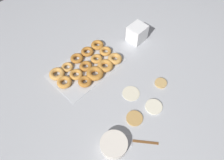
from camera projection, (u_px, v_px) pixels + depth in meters
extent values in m
plane|color=#B2B5BA|center=(126.00, 90.00, 1.31)|extent=(3.00, 3.00, 0.00)
cylinder|color=tan|center=(134.00, 118.00, 1.19)|extent=(0.10, 0.10, 0.01)
cylinder|color=tan|center=(161.00, 83.00, 1.33)|extent=(0.08, 0.08, 0.01)
cylinder|color=beige|center=(131.00, 93.00, 1.29)|extent=(0.11, 0.11, 0.01)
cylinder|color=silver|center=(154.00, 107.00, 1.23)|extent=(0.11, 0.11, 0.01)
cube|color=silver|center=(86.00, 67.00, 1.41)|extent=(0.51, 0.32, 0.01)
torus|color=#B7752D|center=(97.00, 45.00, 1.52)|extent=(0.10, 0.10, 0.03)
torus|color=#AD6B28|center=(87.00, 52.00, 1.48)|extent=(0.09, 0.09, 0.03)
torus|color=#AD6B28|center=(77.00, 58.00, 1.44)|extent=(0.09, 0.09, 0.03)
torus|color=#D19347|center=(67.00, 67.00, 1.40)|extent=(0.08, 0.08, 0.02)
torus|color=#D19347|center=(57.00, 74.00, 1.36)|extent=(0.11, 0.11, 0.03)
torus|color=#C68438|center=(105.00, 51.00, 1.48)|extent=(0.09, 0.09, 0.03)
torus|color=#C68438|center=(96.00, 59.00, 1.44)|extent=(0.09, 0.09, 0.03)
torus|color=#AD6B28|center=(86.00, 66.00, 1.40)|extent=(0.09, 0.09, 0.03)
torus|color=#C68438|center=(76.00, 74.00, 1.36)|extent=(0.09, 0.09, 0.03)
torus|color=#C68438|center=(64.00, 82.00, 1.32)|extent=(0.10, 0.10, 0.03)
torus|color=#D19347|center=(115.00, 59.00, 1.44)|extent=(0.10, 0.10, 0.03)
torus|color=#C68438|center=(105.00, 66.00, 1.40)|extent=(0.11, 0.11, 0.04)
torus|color=#B7752D|center=(95.00, 73.00, 1.36)|extent=(0.12, 0.12, 0.04)
torus|color=#AD6B28|center=(85.00, 82.00, 1.32)|extent=(0.09, 0.09, 0.03)
cylinder|color=silver|center=(114.00, 145.00, 1.08)|extent=(0.15, 0.15, 0.05)
cube|color=white|center=(136.00, 38.00, 1.57)|extent=(0.13, 0.12, 0.03)
cube|color=white|center=(137.00, 36.00, 1.55)|extent=(0.13, 0.12, 0.03)
cube|color=white|center=(137.00, 33.00, 1.53)|extent=(0.13, 0.12, 0.03)
cube|color=white|center=(137.00, 31.00, 1.51)|extent=(0.13, 0.12, 0.03)
cube|color=white|center=(138.00, 28.00, 1.48)|extent=(0.13, 0.12, 0.03)
cube|color=brown|center=(145.00, 142.00, 1.11)|extent=(0.10, 0.12, 0.01)
cube|color=#A8A8AD|center=(122.00, 140.00, 1.12)|extent=(0.12, 0.13, 0.01)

